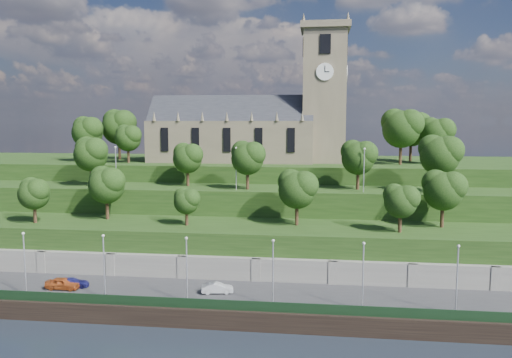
# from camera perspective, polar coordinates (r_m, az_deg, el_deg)

# --- Properties ---
(ground) EXTENTS (320.00, 320.00, 0.00)m
(ground) POSITION_cam_1_polar(r_m,az_deg,el_deg) (58.33, -6.49, -16.60)
(ground) COLOR black
(ground) RESTS_ON ground
(promenade) EXTENTS (160.00, 12.00, 2.00)m
(promenade) POSITION_cam_1_polar(r_m,az_deg,el_deg) (63.39, -5.21, -13.67)
(promenade) COLOR #2D2D30
(promenade) RESTS_ON ground
(quay_wall) EXTENTS (160.00, 0.50, 2.20)m
(quay_wall) POSITION_cam_1_polar(r_m,az_deg,el_deg) (57.86, -6.52, -15.62)
(quay_wall) COLOR black
(quay_wall) RESTS_ON ground
(fence) EXTENTS (160.00, 0.10, 1.20)m
(fence) POSITION_cam_1_polar(r_m,az_deg,el_deg) (57.90, -6.39, -14.00)
(fence) COLOR black
(fence) RESTS_ON promenade
(retaining_wall) EXTENTS (160.00, 2.10, 5.00)m
(retaining_wall) POSITION_cam_1_polar(r_m,az_deg,el_deg) (68.44, -4.15, -10.79)
(retaining_wall) COLOR slate
(retaining_wall) RESTS_ON ground
(embankment_lower) EXTENTS (160.00, 12.00, 8.00)m
(embankment_lower) POSITION_cam_1_polar(r_m,az_deg,el_deg) (73.71, -3.25, -8.29)
(embankment_lower) COLOR #1C3712
(embankment_lower) RESTS_ON ground
(embankment_upper) EXTENTS (160.00, 10.00, 12.00)m
(embankment_upper) POSITION_cam_1_polar(r_m,az_deg,el_deg) (83.81, -1.92, -5.05)
(embankment_upper) COLOR #1C3712
(embankment_upper) RESTS_ON ground
(hilltop) EXTENTS (160.00, 32.00, 15.00)m
(hilltop) POSITION_cam_1_polar(r_m,az_deg,el_deg) (104.03, -0.14, -1.92)
(hilltop) COLOR #1C3712
(hilltop) RESTS_ON ground
(church) EXTENTS (38.60, 12.35, 27.60)m
(church) POSITION_cam_1_polar(r_m,az_deg,el_deg) (98.80, 0.03, 6.37)
(church) COLOR brown
(church) RESTS_ON hilltop
(trees_lower) EXTENTS (64.54, 9.00, 8.18)m
(trees_lower) POSITION_cam_1_polar(r_m,az_deg,el_deg) (71.90, -0.30, -1.20)
(trees_lower) COLOR #332114
(trees_lower) RESTS_ON embankment_lower
(trees_upper) EXTENTS (63.09, 8.46, 8.93)m
(trees_upper) POSITION_cam_1_polar(r_m,az_deg,el_deg) (80.63, 1.81, 2.80)
(trees_upper) COLOR #332114
(trees_upper) RESTS_ON embankment_upper
(trees_hilltop) EXTENTS (73.61, 15.79, 10.48)m
(trees_hilltop) POSITION_cam_1_polar(r_m,az_deg,el_deg) (97.55, 1.74, 5.80)
(trees_hilltop) COLOR #332114
(trees_hilltop) RESTS_ON hilltop
(lamp_posts_promenade) EXTENTS (60.36, 0.36, 7.80)m
(lamp_posts_promenade) POSITION_cam_1_polar(r_m,az_deg,el_deg) (58.89, -7.92, -9.67)
(lamp_posts_promenade) COLOR #B2B2B7
(lamp_posts_promenade) RESTS_ON promenade
(lamp_posts_upper) EXTENTS (40.36, 0.36, 6.90)m
(lamp_posts_upper) POSITION_cam_1_polar(r_m,az_deg,el_deg) (79.42, -2.28, 1.62)
(lamp_posts_upper) COLOR #B2B2B7
(lamp_posts_upper) RESTS_ON embankment_upper
(car_left) EXTENTS (4.31, 1.76, 1.46)m
(car_left) POSITION_cam_1_polar(r_m,az_deg,el_deg) (68.29, -21.21, -11.07)
(car_left) COLOR #A0451A
(car_left) RESTS_ON promenade
(car_middle) EXTENTS (4.07, 2.05, 1.28)m
(car_middle) POSITION_cam_1_polar(r_m,az_deg,el_deg) (62.65, -4.44, -12.32)
(car_middle) COLOR #9E9FA3
(car_middle) RESTS_ON promenade
(car_right) EXTENTS (4.55, 2.89, 1.23)m
(car_right) POSITION_cam_1_polar(r_m,az_deg,el_deg) (68.54, -20.31, -11.07)
(car_right) COLOR navy
(car_right) RESTS_ON promenade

